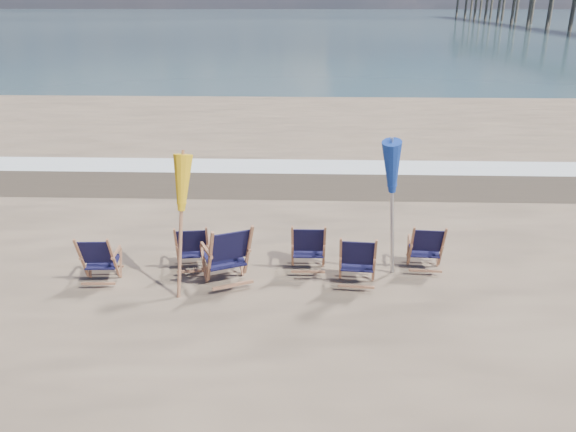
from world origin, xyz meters
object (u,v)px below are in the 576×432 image
beach_chair_0 (114,260)px  umbrella_yellow (178,192)px  beach_chair_1 (208,248)px  beach_chair_5 (442,249)px  beach_chair_3 (324,249)px  beach_chair_2 (248,253)px  umbrella_blue (396,168)px  beach_chair_4 (375,263)px

beach_chair_0 → umbrella_yellow: bearing=169.6°
beach_chair_1 → beach_chair_5: 3.90m
beach_chair_3 → beach_chair_5: 1.96m
beach_chair_0 → beach_chair_2: (2.15, 0.12, 0.11)m
beach_chair_5 → umbrella_blue: (-0.91, -0.26, 1.46)m
beach_chair_3 → beach_chair_4: size_ratio=0.99×
beach_chair_3 → beach_chair_2: bearing=17.9°
beach_chair_1 → beach_chair_0: bearing=11.3°
umbrella_yellow → beach_chair_3: bearing=16.6°
beach_chair_5 → umbrella_yellow: umbrella_yellow is taller
umbrella_yellow → umbrella_blue: umbrella_blue is taller
beach_chair_2 → umbrella_blue: umbrella_blue is taller
beach_chair_2 → beach_chair_3: size_ratio=1.18×
beach_chair_1 → umbrella_yellow: 1.41m
beach_chair_3 → umbrella_blue: 1.79m
beach_chair_2 → beach_chair_3: beach_chair_2 is taller
beach_chair_4 → beach_chair_0: bearing=5.2°
beach_chair_1 → umbrella_yellow: bearing=58.5°
umbrella_yellow → beach_chair_4: bearing=2.8°
beach_chair_3 → beach_chair_5: size_ratio=1.04×
beach_chair_0 → umbrella_blue: bearing=-178.8°
beach_chair_0 → umbrella_yellow: size_ratio=0.41×
beach_chair_5 → beach_chair_4: bearing=30.9°
beach_chair_3 → beach_chair_5: bearing=-177.8°
beach_chair_1 → beach_chair_3: size_ratio=0.96×
beach_chair_3 → umbrella_yellow: size_ratio=0.43×
beach_chair_4 → beach_chair_3: bearing=-28.5°
beach_chair_3 → beach_chair_4: (0.77, -0.51, 0.00)m
beach_chair_0 → beach_chair_5: bearing=-176.8°
beach_chair_4 → umbrella_blue: (0.28, 0.34, 1.44)m
beach_chair_2 → umbrella_yellow: 1.52m
beach_chair_1 → beach_chair_3: 1.94m
beach_chair_0 → umbrella_blue: size_ratio=0.37×
beach_chair_3 → beach_chair_4: beach_chair_4 is taller
beach_chair_4 → beach_chair_5: beach_chair_4 is taller
beach_chair_3 → umbrella_blue: (1.05, -0.17, 1.44)m
beach_chair_4 → beach_chair_5: (1.18, 0.60, -0.02)m
beach_chair_2 → beach_chair_4: beach_chair_2 is taller
beach_chair_0 → beach_chair_5: 5.36m
beach_chair_1 → umbrella_blue: (2.99, -0.16, 1.46)m
beach_chair_5 → umbrella_blue: bearing=19.7°
umbrella_yellow → umbrella_blue: size_ratio=0.89×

